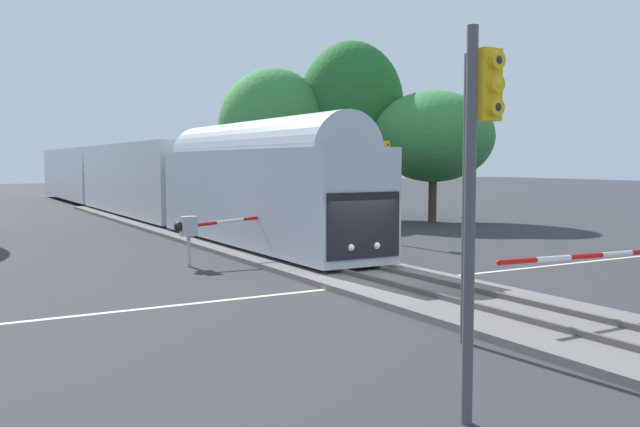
% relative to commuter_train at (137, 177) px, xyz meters
% --- Properties ---
extents(ground_plane, '(220.00, 220.00, 0.00)m').
position_rel_commuter_train_xyz_m(ground_plane, '(-0.00, -29.06, -2.73)').
color(ground_plane, '#333338').
extents(road_centre_stripe, '(44.00, 0.20, 0.01)m').
position_rel_commuter_train_xyz_m(road_centre_stripe, '(-0.00, -29.06, -2.73)').
color(road_centre_stripe, beige).
rests_on(road_centre_stripe, ground).
extents(railway_track, '(4.40, 80.00, 0.32)m').
position_rel_commuter_train_xyz_m(railway_track, '(-0.00, -29.06, -2.64)').
color(railway_track, slate).
rests_on(railway_track, ground).
extents(commuter_train, '(3.04, 59.41, 5.16)m').
position_rel_commuter_train_xyz_m(commuter_train, '(0.00, 0.00, 0.00)').
color(commuter_train, '#B2B7C1').
rests_on(commuter_train, railway_track).
extents(crossing_gate_far, '(5.88, 0.40, 1.89)m').
position_rel_commuter_train_xyz_m(crossing_gate_far, '(-3.52, -22.81, -1.30)').
color(crossing_gate_far, '#B7B7BC').
rests_on(crossing_gate_far, ground).
extents(traffic_signal_near_left, '(0.53, 0.38, 5.61)m').
position_rel_commuter_train_xyz_m(traffic_signal_near_left, '(-5.44, -39.00, 1.02)').
color(traffic_signal_near_left, '#4C4C51').
rests_on(traffic_signal_near_left, ground).
extents(traffic_signal_far_side, '(0.53, 0.38, 5.00)m').
position_rel_commuter_train_xyz_m(traffic_signal_far_side, '(6.13, -20.06, 0.62)').
color(traffic_signal_far_side, '#4C4C51').
rests_on(traffic_signal_far_side, ground).
extents(traffic_signal_median, '(0.53, 0.38, 5.89)m').
position_rel_commuter_train_xyz_m(traffic_signal_median, '(-2.51, -35.63, 1.21)').
color(traffic_signal_median, '#4C4C51').
rests_on(traffic_signal_median, ground).
extents(oak_far_right, '(6.89, 6.89, 11.61)m').
position_rel_commuter_train_xyz_m(oak_far_right, '(12.16, -7.69, 4.67)').
color(oak_far_right, brown).
rests_on(oak_far_right, ground).
extents(elm_centre_background, '(7.08, 7.08, 9.72)m').
position_rel_commuter_train_xyz_m(elm_centre_background, '(7.27, -6.09, 3.18)').
color(elm_centre_background, brown).
rests_on(elm_centre_background, ground).
extents(maple_right_background, '(7.51, 7.51, 8.11)m').
position_rel_commuter_train_xyz_m(maple_right_background, '(15.05, -12.66, 2.55)').
color(maple_right_background, '#4C3828').
rests_on(maple_right_background, ground).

